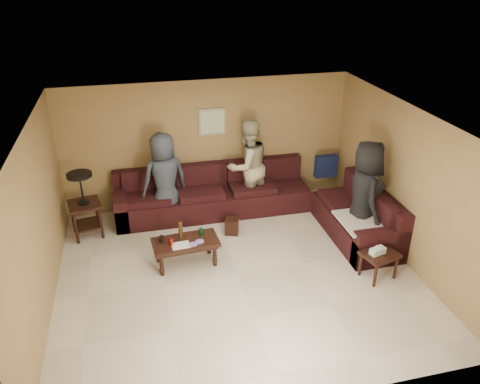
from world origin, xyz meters
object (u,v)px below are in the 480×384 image
at_px(sectional_sofa, 261,205).
at_px(waste_bin, 232,226).
at_px(person_right, 364,194).
at_px(person_middle, 248,166).
at_px(side_table_right, 379,256).
at_px(coffee_table, 185,244).
at_px(person_left, 165,179).
at_px(end_table_left, 84,204).

distance_m(sectional_sofa, waste_bin, 0.73).
bearing_deg(person_right, person_middle, 52.82).
relative_size(side_table_right, person_right, 0.33).
bearing_deg(waste_bin, sectional_sofa, 26.10).
bearing_deg(coffee_table, person_right, -1.22).
bearing_deg(person_left, person_right, 137.04).
bearing_deg(coffee_table, person_middle, 48.00).
height_order(person_middle, person_right, person_right).
bearing_deg(sectional_sofa, coffee_table, -145.82).
distance_m(end_table_left, waste_bin, 2.62).
bearing_deg(side_table_right, coffee_table, 159.97).
xyz_separation_m(end_table_left, person_right, (4.62, -1.35, 0.31)).
bearing_deg(person_middle, waste_bin, 37.72).
xyz_separation_m(sectional_sofa, person_middle, (-0.13, 0.53, 0.59)).
distance_m(sectional_sofa, person_left, 1.84).
height_order(coffee_table, person_right, person_right).
bearing_deg(waste_bin, coffee_table, -141.08).
relative_size(person_left, person_middle, 0.96).
bearing_deg(side_table_right, waste_bin, 137.04).
relative_size(coffee_table, side_table_right, 1.74).
bearing_deg(side_table_right, end_table_left, 152.35).
height_order(waste_bin, person_left, person_left).
height_order(sectional_sofa, person_right, person_right).
distance_m(waste_bin, person_right, 2.38).
bearing_deg(person_middle, person_left, -16.26).
distance_m(side_table_right, person_left, 3.93).
distance_m(end_table_left, person_middle, 3.05).
distance_m(coffee_table, person_middle, 2.20).
distance_m(end_table_left, person_right, 4.82).
relative_size(end_table_left, person_right, 0.64).
relative_size(side_table_right, waste_bin, 2.20).
height_order(coffee_table, end_table_left, end_table_left).
distance_m(coffee_table, person_left, 1.54).
distance_m(end_table_left, side_table_right, 5.02).
relative_size(waste_bin, person_right, 0.15).
height_order(end_table_left, person_middle, person_middle).
distance_m(sectional_sofa, end_table_left, 3.17).
xyz_separation_m(sectional_sofa, side_table_right, (1.29, -2.10, 0.06)).
xyz_separation_m(sectional_sofa, person_right, (1.46, -1.12, 0.61)).
xyz_separation_m(end_table_left, side_table_right, (4.44, -2.33, -0.25)).
height_order(side_table_right, person_left, person_left).
height_order(coffee_table, side_table_right, coffee_table).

